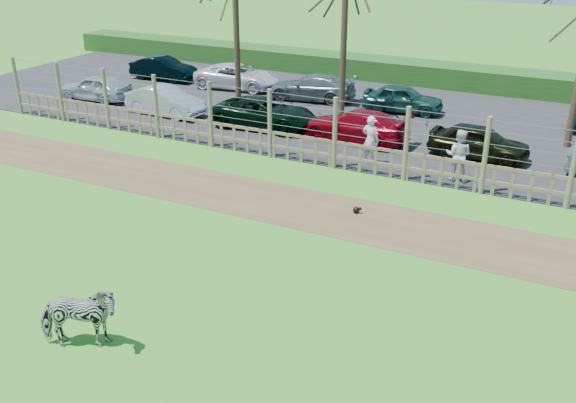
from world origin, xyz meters
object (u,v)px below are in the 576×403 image
at_px(car_0, 96,87).
at_px(car_9, 312,87).
at_px(tree_mid, 345,2).
at_px(car_2, 265,113).
at_px(car_10, 403,99).
at_px(car_4, 479,142).
at_px(car_1, 165,101).
at_px(car_8, 238,76).
at_px(car_3, 356,126).
at_px(visitor_b, 458,155).
at_px(car_7, 163,68).
at_px(visitor_a, 370,140).
at_px(crow, 357,210).
at_px(zebra, 78,318).

bearing_deg(car_0, car_9, 113.37).
distance_m(tree_mid, car_2, 5.45).
height_order(car_2, car_10, same).
bearing_deg(car_0, car_4, 86.50).
distance_m(car_1, car_8, 5.49).
bearing_deg(car_1, car_3, -84.92).
distance_m(visitor_b, car_9, 11.09).
bearing_deg(car_2, car_8, 36.70).
xyz_separation_m(visitor_b, car_7, (-17.28, 7.33, -0.26)).
distance_m(car_0, car_7, 4.84).
xyz_separation_m(car_7, car_10, (13.23, -0.28, 0.00)).
relative_size(car_0, car_7, 0.97).
bearing_deg(visitor_a, visitor_b, -173.53).
xyz_separation_m(visitor_b, car_9, (-8.52, 7.10, -0.26)).
bearing_deg(car_9, car_1, -49.91).
bearing_deg(car_7, car_1, -143.21).
bearing_deg(visitor_b, car_2, -15.98).
bearing_deg(car_4, car_7, 77.86).
height_order(car_1, car_8, same).
height_order(visitor_a, crow, visitor_a).
relative_size(car_9, car_10, 1.17).
bearing_deg(car_10, tree_mid, 132.11).
bearing_deg(car_2, visitor_b, -108.70).
height_order(visitor_a, car_8, visitor_a).
bearing_deg(car_7, car_2, -120.42).
distance_m(crow, car_4, 6.72).
relative_size(visitor_b, car_4, 0.49).
distance_m(zebra, car_1, 16.70).
distance_m(crow, car_3, 6.63).
bearing_deg(car_2, car_10, -45.83).
height_order(visitor_a, car_7, visitor_a).
height_order(visitor_b, car_10, visitor_b).
bearing_deg(car_4, car_10, 46.33).
xyz_separation_m(tree_mid, visitor_a, (2.98, -4.62, -3.96)).
bearing_deg(car_7, visitor_a, -117.50).
height_order(visitor_b, crow, visitor_b).
bearing_deg(zebra, car_3, -29.12).
bearing_deg(car_3, visitor_a, 35.71).
relative_size(zebra, visitor_a, 0.96).
relative_size(zebra, car_3, 0.40).
bearing_deg(car_3, car_4, 95.69).
bearing_deg(visitor_a, car_8, -27.03).
bearing_deg(zebra, car_10, -30.08).
relative_size(car_2, car_10, 1.23).
relative_size(crow, car_8, 0.06).
height_order(tree_mid, car_2, tree_mid).
bearing_deg(car_4, zebra, 165.43).
bearing_deg(car_4, car_9, 65.45).
distance_m(visitor_a, car_1, 10.27).
relative_size(tree_mid, crow, 25.69).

